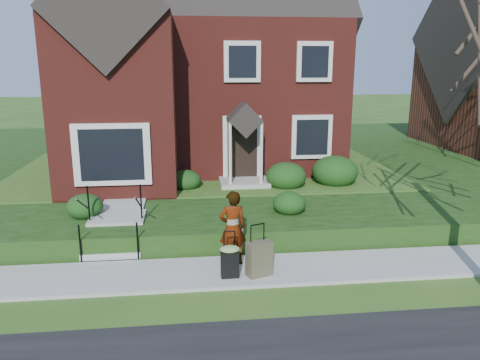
{
  "coord_description": "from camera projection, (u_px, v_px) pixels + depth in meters",
  "views": [
    {
      "loc": [
        -0.62,
        -9.56,
        4.53
      ],
      "look_at": [
        0.68,
        2.0,
        1.64
      ],
      "focal_mm": 35.0,
      "sensor_mm": 36.0,
      "label": 1
    }
  ],
  "objects": [
    {
      "name": "ground",
      "position": [
        220.0,
        274.0,
        10.38
      ],
      "size": [
        120.0,
        120.0,
        0.0
      ],
      "primitive_type": "plane",
      "color": "#2D5119",
      "rests_on": "ground"
    },
    {
      "name": "walkway",
      "position": [
        130.0,
        191.0,
        14.78
      ],
      "size": [
        1.2,
        6.0,
        0.06
      ],
      "primitive_type": "cube",
      "color": "#9E9B93",
      "rests_on": "terrace"
    },
    {
      "name": "terrace",
      "position": [
        291.0,
        160.0,
        21.25
      ],
      "size": [
        44.0,
        20.0,
        0.6
      ],
      "primitive_type": "cube",
      "color": "black",
      "rests_on": "ground"
    },
    {
      "name": "front_steps",
      "position": [
        115.0,
        230.0,
        11.77
      ],
      "size": [
        1.4,
        2.02,
        1.5
      ],
      "color": "#9E9B93",
      "rests_on": "ground"
    },
    {
      "name": "foundation_shrubs",
      "position": [
        224.0,
        176.0,
        14.86
      ],
      "size": [
        9.74,
        4.19,
        1.07
      ],
      "color": "black",
      "rests_on": "terrace"
    },
    {
      "name": "woman",
      "position": [
        232.0,
        228.0,
        10.52
      ],
      "size": [
        0.69,
        0.51,
        1.73
      ],
      "primitive_type": "imported",
      "rotation": [
        0.0,
        0.0,
        3.3
      ],
      "color": "#999999",
      "rests_on": "sidewalk"
    },
    {
      "name": "main_house",
      "position": [
        196.0,
        45.0,
        18.35
      ],
      "size": [
        10.4,
        10.2,
        9.4
      ],
      "color": "maroon",
      "rests_on": "terrace"
    },
    {
      "name": "sidewalk",
      "position": [
        220.0,
        272.0,
        10.37
      ],
      "size": [
        60.0,
        1.6,
        0.08
      ],
      "primitive_type": "cube",
      "color": "#9E9B93",
      "rests_on": "ground"
    },
    {
      "name": "suitcase_olive",
      "position": [
        259.0,
        259.0,
        10.04
      ],
      "size": [
        0.6,
        0.46,
        1.15
      ],
      "rotation": [
        0.0,
        0.0,
        0.35
      ],
      "color": "#4F4A34",
      "rests_on": "sidewalk"
    },
    {
      "name": "suitcase_black",
      "position": [
        230.0,
        260.0,
        9.96
      ],
      "size": [
        0.43,
        0.35,
        1.03
      ],
      "rotation": [
        0.0,
        0.0,
        0.01
      ],
      "color": "black",
      "rests_on": "sidewalk"
    }
  ]
}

